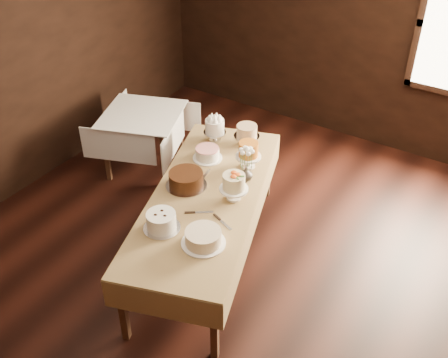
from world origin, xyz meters
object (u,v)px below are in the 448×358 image
cake_caramel (248,156)px  flower_vase (246,174)px  cake_server_b (226,225)px  cake_server_c (206,174)px  display_table (206,199)px  cake_speckled (247,136)px  cake_lattice (207,154)px  side_table (142,120)px  cake_cream (203,238)px  cake_flowers (234,188)px  cake_meringue (215,131)px  cake_swirl (161,222)px  cake_server_d (244,183)px  cake_server_a (204,212)px  cake_chocolate (186,180)px

cake_caramel → flower_vase: size_ratio=2.11×
cake_server_b → cake_server_c: bearing=157.4°
cake_server_c → display_table: bearing=-155.4°
cake_speckled → cake_caramel: bearing=-57.2°
cake_lattice → cake_caramel: cake_caramel is taller
display_table → side_table: bearing=149.3°
cake_server_c → cake_lattice: bearing=22.0°
cake_cream → cake_server_c: 0.94m
cake_flowers → flower_vase: bearing=100.3°
cake_cream → cake_server_b: size_ratio=1.66×
cake_meringue → cake_swirl: size_ratio=0.87×
cake_caramel → cake_flowers: (0.14, -0.49, -0.01)m
cake_caramel → side_table: bearing=169.6°
cake_speckled → flower_vase: (0.30, -0.52, -0.03)m
cake_server_d → flower_vase: size_ratio=1.83×
cake_speckled → cake_meringue: bearing=-161.9°
cake_caramel → flower_vase: bearing=-65.1°
display_table → cake_cream: bearing=-57.6°
side_table → cake_flowers: size_ratio=4.09×
display_table → cake_server_d: 0.39m
side_table → cake_cream: (1.77, -1.38, 0.15)m
flower_vase → cake_server_c: bearing=-161.3°
cake_caramel → cake_flowers: bearing=-73.7°
cake_meringue → cake_server_d: (0.63, -0.47, -0.11)m
display_table → cake_server_a: (0.13, -0.21, 0.06)m
cake_lattice → cake_server_a: bearing=-57.8°
flower_vase → cake_swirl: bearing=-103.3°
cake_meringue → cake_speckled: cake_meringue is taller
cake_meringue → flower_vase: cake_meringue is taller
side_table → cake_lattice: (1.13, -0.37, 0.15)m
cake_meringue → cake_server_c: bearing=-64.3°
cake_flowers → cake_server_d: (-0.04, 0.25, -0.11)m
cake_meringue → cake_server_b: 1.33m
cake_chocolate → cake_server_c: (0.04, 0.25, -0.07)m
cake_cream → cake_server_c: size_ratio=1.66×
cake_swirl → cake_meringue: bearing=105.9°
cake_server_a → cake_server_c: same height
cake_lattice → cake_flowers: (0.54, -0.40, 0.06)m
cake_server_b → cake_lattice: bearing=153.4°
cake_cream → cake_server_a: size_ratio=1.66×
cake_server_d → display_table: bearing=161.4°
cake_flowers → cake_server_b: bearing=-68.6°
cake_chocolate → cake_server_a: bearing=-32.8°
cake_speckled → flower_vase: cake_speckled is taller
cake_cream → flower_vase: bearing=99.8°
cake_flowers → cake_caramel: bearing=106.3°
cake_speckled → display_table: bearing=-82.2°
cake_swirl → cake_cream: cake_swirl is taller
cake_server_a → side_table: bearing=109.7°
cake_lattice → cake_caramel: 0.42m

